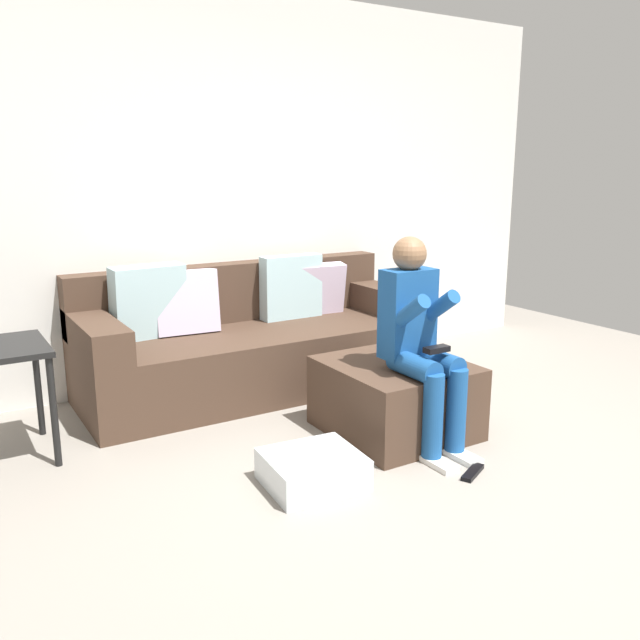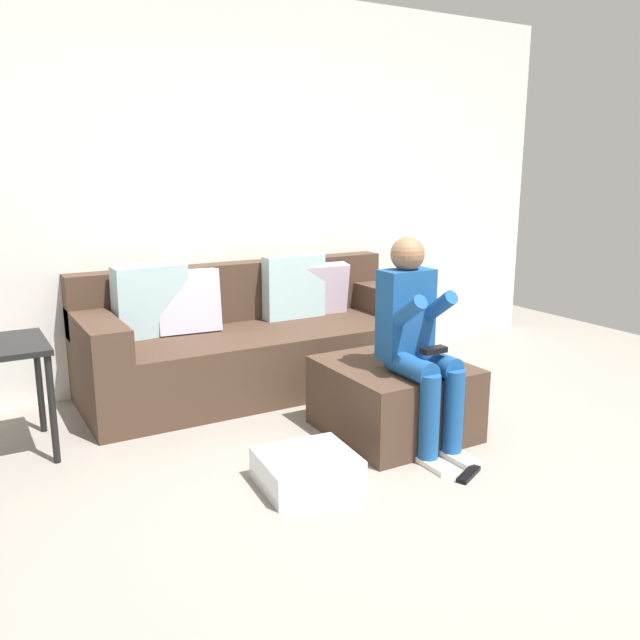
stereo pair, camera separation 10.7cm
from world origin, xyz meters
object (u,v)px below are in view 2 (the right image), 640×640
object	(u,v)px
couch_sectional	(253,341)
remote_by_storage_bin	(320,464)
ottoman	(394,398)
storage_bin	(307,469)
remote_near_ottoman	(468,474)
person_seated	(418,338)

from	to	relation	value
couch_sectional	remote_by_storage_bin	size ratio (longest dim) A/B	13.49
ottoman	storage_bin	bearing A→B (deg)	-156.73
remote_near_ottoman	remote_by_storage_bin	distance (m)	0.75
remote_near_ottoman	couch_sectional	bearing A→B (deg)	75.04
couch_sectional	remote_by_storage_bin	xyz separation A→B (m)	(-0.22, -1.31, -0.32)
couch_sectional	ottoman	distance (m)	1.20
person_seated	ottoman	bearing A→B (deg)	88.28
remote_near_ottoman	person_seated	bearing A→B (deg)	63.44
person_seated	remote_by_storage_bin	world-z (taller)	person_seated
storage_bin	couch_sectional	bearing A→B (deg)	75.49
remote_by_storage_bin	couch_sectional	bearing A→B (deg)	88.16
remote_near_ottoman	remote_by_storage_bin	xyz separation A→B (m)	(-0.58, 0.47, 0.00)
couch_sectional	ottoman	xyz separation A→B (m)	(0.37, -1.14, -0.12)
couch_sectional	remote_near_ottoman	distance (m)	1.85
person_seated	remote_by_storage_bin	size ratio (longest dim) A/B	6.60
ottoman	person_seated	bearing A→B (deg)	-91.72
storage_bin	person_seated	bearing A→B (deg)	8.83
storage_bin	remote_near_ottoman	xyz separation A→B (m)	(0.74, -0.33, -0.07)
couch_sectional	ottoman	size ratio (longest dim) A/B	3.01
storage_bin	remote_by_storage_bin	size ratio (longest dim) A/B	2.59
couch_sectional	storage_bin	distance (m)	1.53
couch_sectional	person_seated	distance (m)	1.42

